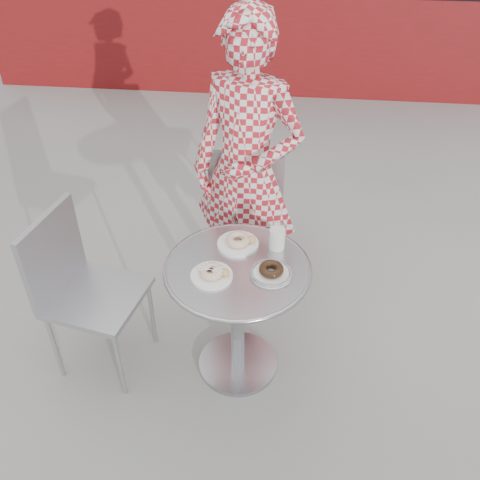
# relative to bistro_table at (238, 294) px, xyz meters

# --- Properties ---
(ground) EXTENTS (60.00, 60.00, 0.00)m
(ground) POSITION_rel_bistro_table_xyz_m (-0.03, 0.04, -0.53)
(ground) COLOR #A29F9A
(ground) RESTS_ON ground
(bistro_table) EXTENTS (0.69, 0.69, 0.70)m
(bistro_table) POSITION_rel_bistro_table_xyz_m (0.00, 0.00, 0.00)
(bistro_table) COLOR #B9B9BD
(bistro_table) RESTS_ON ground
(chair_far) EXTENTS (0.44, 0.45, 0.90)m
(chair_far) POSITION_rel_bistro_table_xyz_m (-0.04, 0.91, -0.25)
(chair_far) COLOR #A1A4A9
(chair_far) RESTS_ON ground
(chair_left) EXTENTS (0.51, 0.51, 0.90)m
(chair_left) POSITION_rel_bistro_table_xyz_m (-0.71, -0.02, -0.25)
(chair_left) COLOR #A1A4A9
(chair_left) RESTS_ON ground
(seated_person) EXTENTS (0.72, 0.59, 1.69)m
(seated_person) POSITION_rel_bistro_table_xyz_m (-0.01, 0.60, 0.32)
(seated_person) COLOR #A91A24
(seated_person) RESTS_ON ground
(plate_far) EXTENTS (0.20, 0.20, 0.05)m
(plate_far) POSITION_rel_bistro_table_xyz_m (-0.01, 0.16, 0.19)
(plate_far) COLOR white
(plate_far) RESTS_ON bistro_table
(plate_near) EXTENTS (0.19, 0.19, 0.05)m
(plate_near) POSITION_rel_bistro_table_xyz_m (-0.11, -0.08, 0.19)
(plate_near) COLOR white
(plate_near) RESTS_ON bistro_table
(plate_checker) EXTENTS (0.20, 0.20, 0.05)m
(plate_checker) POSITION_rel_bistro_table_xyz_m (0.16, -0.03, 0.19)
(plate_checker) COLOR white
(plate_checker) RESTS_ON bistro_table
(milk_cup) EXTENTS (0.08, 0.08, 0.13)m
(milk_cup) POSITION_rel_bistro_table_xyz_m (0.17, 0.16, 0.23)
(milk_cup) COLOR white
(milk_cup) RESTS_ON bistro_table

